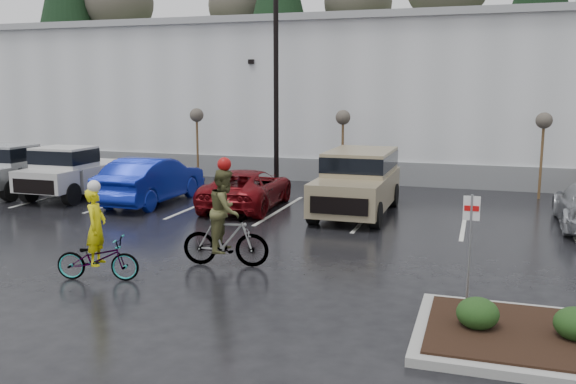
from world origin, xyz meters
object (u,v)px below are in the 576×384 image
(cyclist_olive, at_px, (225,227))
(sapling_west, at_px, (197,119))
(cyclist_hivis, at_px, (97,249))
(sapling_east, at_px, (544,125))
(sapling_mid, at_px, (343,122))
(suv_tan, at_px, (357,183))
(car_blue, at_px, (152,180))
(pickup_white, at_px, (81,170))
(lamppost, at_px, (276,46))
(car_red, at_px, (247,189))
(fire_lane_sign, at_px, (470,237))
(pickup_silver, at_px, (24,167))

(cyclist_olive, bearing_deg, sapling_west, 20.08)
(cyclist_hivis, height_order, cyclist_olive, cyclist_olive)
(sapling_east, relative_size, cyclist_hivis, 1.47)
(sapling_mid, xyz_separation_m, suv_tan, (1.59, -4.87, -1.70))
(sapling_east, height_order, cyclist_olive, sapling_east)
(sapling_mid, height_order, car_blue, sapling_mid)
(sapling_east, xyz_separation_m, pickup_white, (-16.63, -4.67, -1.75))
(lamppost, bearing_deg, sapling_east, 5.71)
(car_red, bearing_deg, sapling_east, -156.46)
(fire_lane_sign, bearing_deg, car_blue, 145.35)
(car_blue, bearing_deg, lamppost, -128.58)
(sapling_east, height_order, cyclist_hivis, sapling_east)
(sapling_east, bearing_deg, cyclist_hivis, -126.42)
(suv_tan, bearing_deg, car_blue, -177.95)
(pickup_silver, bearing_deg, suv_tan, -0.81)
(suv_tan, xyz_separation_m, cyclist_olive, (-1.73, -6.63, -0.12))
(sapling_east, relative_size, car_blue, 0.64)
(car_red, xyz_separation_m, cyclist_hivis, (-0.13, -8.40, 0.01))
(fire_lane_sign, xyz_separation_m, pickup_silver, (-17.07, 8.12, -0.43))
(fire_lane_sign, bearing_deg, suv_tan, 115.08)
(sapling_west, relative_size, sapling_mid, 1.00)
(fire_lane_sign, relative_size, car_blue, 0.44)
(lamppost, bearing_deg, sapling_mid, 21.80)
(car_blue, distance_m, suv_tan, 7.39)
(sapling_east, relative_size, cyclist_olive, 1.26)
(suv_tan, bearing_deg, cyclist_olive, -104.59)
(fire_lane_sign, bearing_deg, cyclist_olive, 166.55)
(sapling_mid, distance_m, sapling_east, 7.50)
(sapling_east, distance_m, pickup_silver, 19.91)
(fire_lane_sign, bearing_deg, car_red, 133.63)
(fire_lane_sign, bearing_deg, cyclist_hivis, -176.06)
(cyclist_hivis, bearing_deg, cyclist_olive, -63.81)
(pickup_silver, relative_size, car_blue, 1.03)
(sapling_east, xyz_separation_m, suv_tan, (-5.91, -4.87, -1.70))
(suv_tan, bearing_deg, sapling_east, 39.45)
(fire_lane_sign, height_order, pickup_white, fire_lane_sign)
(pickup_silver, height_order, cyclist_olive, cyclist_olive)
(suv_tan, relative_size, cyclist_hivis, 2.34)
(sapling_mid, xyz_separation_m, car_blue, (-5.80, -5.13, -1.90))
(fire_lane_sign, distance_m, cyclist_hivis, 7.68)
(car_red, distance_m, cyclist_hivis, 8.40)
(sapling_east, bearing_deg, suv_tan, -140.55)
(pickup_white, bearing_deg, car_red, -2.15)
(fire_lane_sign, bearing_deg, pickup_silver, 154.55)
(lamppost, distance_m, fire_lane_sign, 14.78)
(lamppost, bearing_deg, car_blue, -128.62)
(pickup_white, bearing_deg, pickup_silver, -179.75)
(pickup_white, distance_m, cyclist_hivis, 11.01)
(sapling_east, xyz_separation_m, car_red, (-9.71, -4.93, -2.06))
(cyclist_olive, bearing_deg, car_blue, 32.75)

